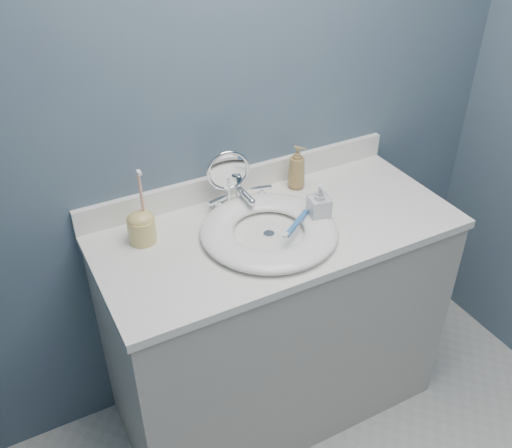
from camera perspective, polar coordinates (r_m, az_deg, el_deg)
back_wall at (r=1.96m, az=-1.68°, el=11.58°), size 2.20×0.02×2.40m
vanity_cabinet at (r=2.20m, az=1.92°, el=-10.02°), size 1.20×0.55×0.85m
countertop at (r=1.91m, az=2.17°, el=-0.61°), size 1.22×0.57×0.03m
backsplash at (r=2.07m, az=-1.41°, el=4.46°), size 1.22×0.02×0.09m
basin at (r=1.85m, az=1.31°, el=-0.65°), size 0.45×0.45×0.04m
drain at (r=1.86m, az=1.30°, el=-1.03°), size 0.04×0.04×0.01m
faucet at (r=1.99m, az=-1.44°, el=2.46°), size 0.25×0.13×0.07m
makeup_mirror at (r=1.94m, az=-2.79°, el=4.68°), size 0.15×0.09×0.22m
soap_bottle_amber at (r=2.08m, az=4.10°, el=5.68°), size 0.09×0.09×0.17m
soap_bottle_clear at (r=1.89m, az=6.34°, el=1.95°), size 0.08×0.08×0.15m
toothbrush_holder at (r=1.84m, az=-11.39°, el=-0.17°), size 0.09×0.09×0.26m
toothbrush_lying at (r=1.84m, az=3.99°, el=-0.04°), size 0.15×0.11×0.02m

